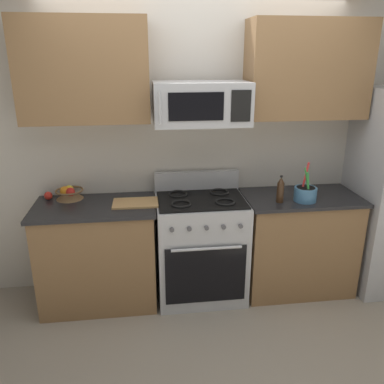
# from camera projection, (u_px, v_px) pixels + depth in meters

# --- Properties ---
(ground_plane) EXTENTS (16.00, 16.00, 0.00)m
(ground_plane) POSITION_uv_depth(u_px,v_px,m) (212.00, 340.00, 3.02)
(ground_plane) COLOR gray
(wall_back) EXTENTS (8.00, 0.10, 2.60)m
(wall_back) POSITION_uv_depth(u_px,v_px,m) (195.00, 146.00, 3.53)
(wall_back) COLOR beige
(wall_back) RESTS_ON ground
(counter_left) EXTENTS (1.00, 0.59, 0.91)m
(counter_left) POSITION_uv_depth(u_px,v_px,m) (98.00, 254.00, 3.36)
(counter_left) COLOR olive
(counter_left) RESTS_ON ground
(range_oven) EXTENTS (0.76, 0.63, 1.09)m
(range_oven) POSITION_uv_depth(u_px,v_px,m) (201.00, 246.00, 3.46)
(range_oven) COLOR #B2B5BA
(range_oven) RESTS_ON ground
(counter_right) EXTENTS (1.01, 0.59, 0.91)m
(counter_right) POSITION_uv_depth(u_px,v_px,m) (297.00, 243.00, 3.58)
(counter_right) COLOR olive
(counter_right) RESTS_ON ground
(microwave) EXTENTS (0.75, 0.44, 0.33)m
(microwave) POSITION_uv_depth(u_px,v_px,m) (201.00, 103.00, 3.08)
(microwave) COLOR #B2B5BA
(upper_cabinets_left) EXTENTS (0.99, 0.34, 0.78)m
(upper_cabinets_left) POSITION_uv_depth(u_px,v_px,m) (84.00, 71.00, 3.00)
(upper_cabinets_left) COLOR olive
(upper_cabinets_right) EXTENTS (1.00, 0.34, 0.78)m
(upper_cabinets_right) POSITION_uv_depth(u_px,v_px,m) (307.00, 70.00, 3.22)
(upper_cabinets_right) COLOR olive
(utensil_crock) EXTENTS (0.19, 0.19, 0.33)m
(utensil_crock) POSITION_uv_depth(u_px,v_px,m) (305.00, 193.00, 3.29)
(utensil_crock) COLOR teal
(utensil_crock) RESTS_ON counter_right
(fruit_basket) EXTENTS (0.23, 0.23, 0.11)m
(fruit_basket) POSITION_uv_depth(u_px,v_px,m) (69.00, 193.00, 3.35)
(fruit_basket) COLOR brown
(fruit_basket) RESTS_ON counter_left
(apple_loose) EXTENTS (0.07, 0.07, 0.07)m
(apple_loose) POSITION_uv_depth(u_px,v_px,m) (48.00, 196.00, 3.33)
(apple_loose) COLOR red
(apple_loose) RESTS_ON counter_left
(cutting_board) EXTENTS (0.38, 0.24, 0.02)m
(cutting_board) POSITION_uv_depth(u_px,v_px,m) (136.00, 203.00, 3.24)
(cutting_board) COLOR tan
(cutting_board) RESTS_ON counter_left
(bottle_soy) EXTENTS (0.06, 0.06, 0.23)m
(bottle_soy) POSITION_uv_depth(u_px,v_px,m) (280.00, 190.00, 3.25)
(bottle_soy) COLOR #382314
(bottle_soy) RESTS_ON counter_right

